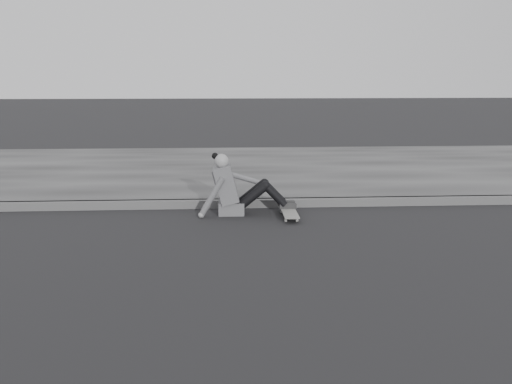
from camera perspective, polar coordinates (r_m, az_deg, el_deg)
ground at (r=6.53m, az=19.49°, el=-6.39°), size 80.00×80.00×0.00m
curb at (r=8.86m, az=13.13°, el=-0.91°), size 24.00×0.16×0.12m
sidewalk at (r=11.73m, az=9.00°, el=2.32°), size 24.00×6.00×0.12m
skateboard at (r=7.92m, az=3.33°, el=-2.03°), size 0.20×0.78×0.09m
seated_woman at (r=8.05m, az=-2.04°, el=0.31°), size 1.38×0.46×0.88m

